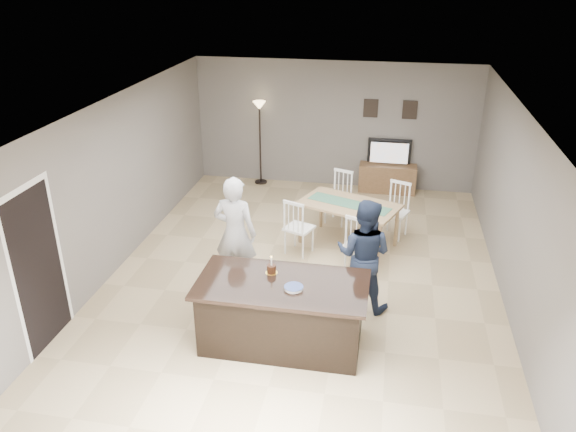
% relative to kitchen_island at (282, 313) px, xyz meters
% --- Properties ---
extents(floor, '(8.00, 8.00, 0.00)m').
position_rel_kitchen_island_xyz_m(floor, '(0.00, 1.80, -0.45)').
color(floor, tan).
rests_on(floor, ground).
extents(room_shell, '(8.00, 8.00, 8.00)m').
position_rel_kitchen_island_xyz_m(room_shell, '(0.00, 1.80, 1.22)').
color(room_shell, slate).
rests_on(room_shell, floor).
extents(kitchen_island, '(2.15, 1.10, 0.90)m').
position_rel_kitchen_island_xyz_m(kitchen_island, '(0.00, 0.00, 0.00)').
color(kitchen_island, black).
rests_on(kitchen_island, floor).
extents(tv_console, '(1.20, 0.40, 0.60)m').
position_rel_kitchen_island_xyz_m(tv_console, '(1.20, 5.57, -0.15)').
color(tv_console, brown).
rests_on(tv_console, floor).
extents(television, '(0.91, 0.12, 0.53)m').
position_rel_kitchen_island_xyz_m(television, '(1.20, 5.64, 0.41)').
color(television, black).
rests_on(television, tv_console).
extents(tv_screen_glow, '(0.78, 0.00, 0.78)m').
position_rel_kitchen_island_xyz_m(tv_screen_glow, '(1.20, 5.56, 0.42)').
color(tv_screen_glow, orange).
rests_on(tv_screen_glow, tv_console).
extents(picture_frames, '(1.10, 0.02, 0.38)m').
position_rel_kitchen_island_xyz_m(picture_frames, '(1.15, 5.78, 1.30)').
color(picture_frames, black).
rests_on(picture_frames, room_shell).
extents(doorway, '(0.00, 2.10, 2.65)m').
position_rel_kitchen_island_xyz_m(doorway, '(-2.99, -0.50, 0.80)').
color(doorway, black).
rests_on(doorway, floor).
extents(woman, '(0.68, 0.48, 1.78)m').
position_rel_kitchen_island_xyz_m(woman, '(-0.95, 1.24, 0.44)').
color(woman, '#BBBBC0').
rests_on(woman, floor).
extents(man, '(0.92, 0.79, 1.65)m').
position_rel_kitchen_island_xyz_m(man, '(0.95, 1.06, 0.37)').
color(man, '#1B253C').
rests_on(man, floor).
extents(birthday_cake, '(0.16, 0.16, 0.24)m').
position_rel_kitchen_island_xyz_m(birthday_cake, '(-0.18, 0.22, 0.50)').
color(birthday_cake, '#EBBF45').
rests_on(birthday_cake, kitchen_island).
extents(plate_stack, '(0.24, 0.24, 0.04)m').
position_rel_kitchen_island_xyz_m(plate_stack, '(0.17, -0.12, 0.46)').
color(plate_stack, white).
rests_on(plate_stack, kitchen_island).
extents(dining_table, '(2.12, 2.29, 1.00)m').
position_rel_kitchen_island_xyz_m(dining_table, '(0.59, 2.94, 0.18)').
color(dining_table, '#9D7A55').
rests_on(dining_table, floor).
extents(floor_lamp, '(0.28, 0.28, 1.84)m').
position_rel_kitchen_island_xyz_m(floor_lamp, '(-1.59, 5.59, 0.97)').
color(floor_lamp, black).
rests_on(floor_lamp, floor).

